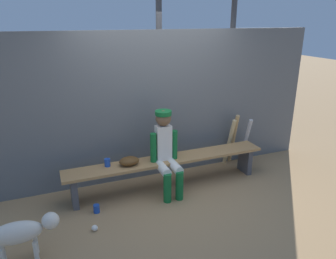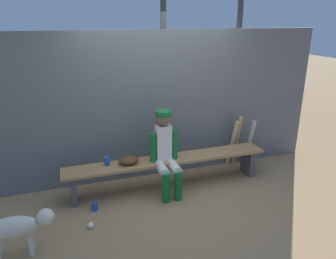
# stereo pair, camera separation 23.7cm
# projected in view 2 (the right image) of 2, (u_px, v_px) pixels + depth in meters

# --- Properties ---
(ground_plane) EXTENTS (30.00, 30.00, 0.00)m
(ground_plane) POSITION_uv_depth(u_px,v_px,m) (168.00, 187.00, 4.82)
(ground_plane) COLOR #9E7A51
(chainlink_fence) EXTENTS (5.37, 0.03, 2.25)m
(chainlink_fence) POSITION_uv_depth(u_px,v_px,m) (158.00, 107.00, 4.87)
(chainlink_fence) COLOR #595E63
(chainlink_fence) RESTS_ON ground_plane
(dugout_bench) EXTENTS (3.01, 0.36, 0.46)m
(dugout_bench) POSITION_uv_depth(u_px,v_px,m) (168.00, 164.00, 4.70)
(dugout_bench) COLOR #AD7F4C
(dugout_bench) RESTS_ON ground_plane
(player_seated) EXTENTS (0.41, 0.55, 1.20)m
(player_seated) POSITION_uv_depth(u_px,v_px,m) (166.00, 150.00, 4.49)
(player_seated) COLOR silver
(player_seated) RESTS_ON ground_plane
(baseball_glove) EXTENTS (0.28, 0.20, 0.12)m
(baseball_glove) POSITION_uv_depth(u_px,v_px,m) (129.00, 160.00, 4.48)
(baseball_glove) COLOR #593819
(baseball_glove) RESTS_ON dugout_bench
(bat_wood_natural) EXTENTS (0.11, 0.26, 0.84)m
(bat_wood_natural) POSITION_uv_depth(u_px,v_px,m) (232.00, 144.00, 5.34)
(bat_wood_natural) COLOR tan
(bat_wood_natural) RESTS_ON ground_plane
(bat_wood_tan) EXTENTS (0.08, 0.26, 0.90)m
(bat_wood_tan) POSITION_uv_depth(u_px,v_px,m) (237.00, 140.00, 5.40)
(bat_wood_tan) COLOR tan
(bat_wood_tan) RESTS_ON ground_plane
(bat_aluminum_silver) EXTENTS (0.07, 0.26, 0.82)m
(bat_aluminum_silver) POSITION_uv_depth(u_px,v_px,m) (249.00, 142.00, 5.42)
(bat_aluminum_silver) COLOR #B7B7BC
(bat_aluminum_silver) RESTS_ON ground_plane
(baseball) EXTENTS (0.07, 0.07, 0.07)m
(baseball) POSITION_uv_depth(u_px,v_px,m) (91.00, 225.00, 3.86)
(baseball) COLOR white
(baseball) RESTS_ON ground_plane
(cup_on_ground) EXTENTS (0.08, 0.08, 0.11)m
(cup_on_ground) POSITION_uv_depth(u_px,v_px,m) (95.00, 206.00, 4.22)
(cup_on_ground) COLOR #1E47AD
(cup_on_ground) RESTS_ON ground_plane
(cup_on_bench) EXTENTS (0.08, 0.08, 0.11)m
(cup_on_bench) POSITION_uv_depth(u_px,v_px,m) (107.00, 161.00, 4.45)
(cup_on_bench) COLOR #1E47AD
(cup_on_bench) RESTS_ON dugout_bench
(scoreboard) EXTENTS (1.94, 0.27, 3.78)m
(scoreboard) POSITION_uv_depth(u_px,v_px,m) (207.00, 5.00, 5.39)
(scoreboard) COLOR #3F3F42
(scoreboard) RESTS_ON ground_plane
(dog) EXTENTS (0.84, 0.20, 0.49)m
(dog) POSITION_uv_depth(u_px,v_px,m) (18.00, 227.00, 3.35)
(dog) COLOR beige
(dog) RESTS_ON ground_plane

